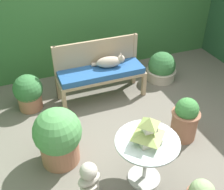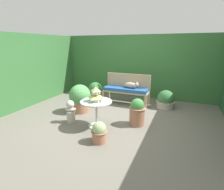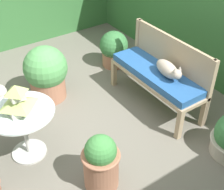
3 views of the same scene
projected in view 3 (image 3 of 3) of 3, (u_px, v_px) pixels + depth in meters
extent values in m
plane|color=#666056|center=(89.00, 135.00, 3.56)|extent=(30.00, 30.00, 0.00)
cube|color=tan|center=(114.00, 74.00, 4.27)|extent=(0.06, 0.06, 0.36)
cube|color=tan|center=(179.00, 125.00, 3.42)|extent=(0.06, 0.06, 0.36)
cube|color=tan|center=(136.00, 65.00, 4.44)|extent=(0.06, 0.06, 0.36)
cube|color=tan|center=(204.00, 113.00, 3.60)|extent=(0.06, 0.06, 0.36)
cube|color=tan|center=(156.00, 78.00, 3.81)|extent=(1.33, 0.45, 0.04)
cube|color=#23518E|center=(157.00, 74.00, 3.77)|extent=(1.28, 0.41, 0.09)
cube|color=tan|center=(138.00, 49.00, 4.29)|extent=(0.06, 0.06, 0.88)
cube|color=tan|center=(208.00, 95.00, 3.45)|extent=(0.06, 0.06, 0.88)
cube|color=tan|center=(171.00, 52.00, 3.73)|extent=(1.28, 0.04, 0.40)
ellipsoid|color=#A89989|center=(167.00, 69.00, 3.62)|extent=(0.40, 0.22, 0.17)
sphere|color=#A89989|center=(177.00, 74.00, 3.47)|extent=(0.12, 0.12, 0.12)
cone|color=#A89989|center=(180.00, 68.00, 3.43)|extent=(0.04, 0.04, 0.05)
cone|color=#A89989|center=(175.00, 70.00, 3.41)|extent=(0.04, 0.04, 0.05)
cylinder|color=#A89989|center=(165.00, 65.00, 3.79)|extent=(0.22, 0.09, 0.06)
cylinder|color=#B7B7B2|center=(30.00, 152.00, 3.34)|extent=(0.37, 0.37, 0.02)
cylinder|color=#B7B7B2|center=(25.00, 133.00, 3.18)|extent=(0.04, 0.04, 0.56)
cylinder|color=silver|center=(20.00, 111.00, 3.01)|extent=(0.66, 0.66, 0.01)
torus|color=#B7B7B2|center=(21.00, 112.00, 3.02)|extent=(0.67, 0.67, 0.02)
cube|color=beige|center=(20.00, 108.00, 2.98)|extent=(0.22, 0.22, 0.07)
pyramid|color=#A8BC66|center=(18.00, 102.00, 2.94)|extent=(0.29, 0.29, 0.08)
cube|color=beige|center=(17.00, 96.00, 2.90)|extent=(0.13, 0.13, 0.06)
pyramid|color=#A8BC66|center=(15.00, 89.00, 2.85)|extent=(0.18, 0.18, 0.09)
cylinder|color=#B7B2A3|center=(4.00, 113.00, 3.68)|extent=(0.19, 0.19, 0.26)
ellipsoid|color=#B7B2A3|center=(1.00, 101.00, 3.57)|extent=(0.28, 0.21, 0.10)
cylinder|color=#9E664C|center=(101.00, 169.00, 2.91)|extent=(0.33, 0.33, 0.40)
torus|color=#9E664C|center=(101.00, 155.00, 2.80)|extent=(0.36, 0.36, 0.03)
sphere|color=#3D7F3D|center=(101.00, 151.00, 2.76)|extent=(0.29, 0.29, 0.29)
cylinder|color=#9E664C|center=(48.00, 85.00, 4.05)|extent=(0.45, 0.45, 0.35)
torus|color=#9E664C|center=(47.00, 75.00, 3.95)|extent=(0.49, 0.49, 0.03)
sphere|color=#4C8E4C|center=(45.00, 68.00, 3.89)|extent=(0.55, 0.55, 0.55)
cylinder|color=#9E664C|center=(114.00, 57.00, 4.73)|extent=(0.34, 0.34, 0.26)
torus|color=#9E664C|center=(114.00, 50.00, 4.66)|extent=(0.38, 0.38, 0.03)
sphere|color=#336B38|center=(114.00, 45.00, 4.61)|extent=(0.42, 0.42, 0.42)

